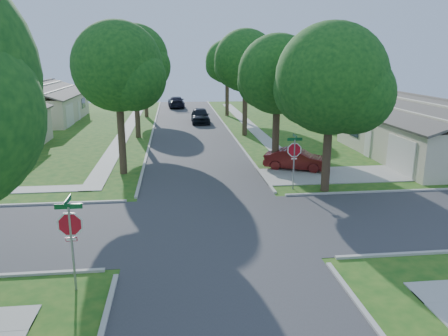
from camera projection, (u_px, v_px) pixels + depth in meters
name	position (u px, v px, depth m)	size (l,w,h in m)	color
ground	(214.00, 226.00, 18.47)	(100.00, 100.00, 0.00)	#1B5216
road_ns	(214.00, 225.00, 18.47)	(7.00, 100.00, 0.02)	#333335
sidewalk_ne	(250.00, 126.00, 44.13)	(1.20, 40.00, 0.04)	#9E9B91
sidewalk_nw	(128.00, 128.00, 42.78)	(1.20, 40.00, 0.04)	#9E9B91
driveway	(334.00, 175.00, 26.16)	(8.80, 3.60, 0.05)	#9E9B91
stop_sign_sw	(70.00, 228.00, 12.92)	(1.05, 0.80, 2.98)	gray
stop_sign_ne	(294.00, 152.00, 22.99)	(1.05, 0.80, 2.98)	gray
tree_e_near	(278.00, 78.00, 26.23)	(4.97, 4.80, 8.28)	#38281C
tree_e_mid	(246.00, 64.00, 37.61)	(5.59, 5.40, 9.21)	#38281C
tree_e_far	(228.00, 64.00, 50.18)	(5.17, 5.00, 8.72)	#38281C
tree_w_near	(119.00, 71.00, 25.07)	(5.38, 5.20, 8.97)	#38281C
tree_w_mid	(135.00, 61.00, 36.51)	(5.80, 5.60, 9.56)	#38281C
tree_w_far	(145.00, 68.00, 49.25)	(4.76, 4.60, 8.04)	#38281C
tree_ne_corner	(332.00, 84.00, 21.80)	(5.80, 5.60, 8.66)	#38281C
house_ne_near	(427.00, 136.00, 30.42)	(8.42, 13.60, 4.23)	#BEB496
house_ne_far	(335.00, 106.00, 47.73)	(8.42, 13.60, 4.23)	#BEB496
house_nw_far	(39.00, 107.00, 47.08)	(8.42, 13.60, 4.23)	#BEB496
car_driveway	(296.00, 159.00, 27.33)	(1.39, 4.00, 1.32)	#541311
car_curb_east	(200.00, 115.00, 45.93)	(1.87, 4.65, 1.58)	black
car_curb_west	(176.00, 102.00, 59.34)	(2.10, 5.17, 1.50)	black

